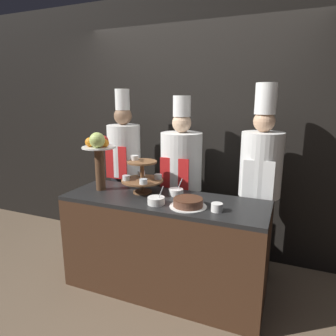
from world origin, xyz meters
TOP-DOWN VIEW (x-y plane):
  - ground_plane at (0.00, 0.00)m, footprint 14.00×14.00m
  - wall_back at (0.00, 1.21)m, footprint 10.00×0.06m
  - buffet_counter at (0.00, 0.31)m, footprint 1.78×0.61m
  - tiered_stand at (-0.25, 0.38)m, footprint 0.38×0.38m
  - fruit_pedestal at (-0.65, 0.30)m, footprint 0.31×0.31m
  - cake_round at (0.26, 0.19)m, footprint 0.30×0.30m
  - cup_white at (0.50, 0.19)m, footprint 0.09×0.09m
  - serving_bowl_near at (0.00, 0.15)m, footprint 0.14×0.14m
  - serving_bowl_far at (0.06, 0.43)m, footprint 0.13×0.13m
  - chef_left at (-0.69, 0.82)m, footprint 0.35×0.35m
  - chef_center_left at (-0.03, 0.82)m, footprint 0.41×0.41m
  - chef_center_right at (0.74, 0.82)m, footprint 0.38×0.38m

SIDE VIEW (x-z plane):
  - ground_plane at x=0.00m, z-range 0.00..0.00m
  - buffet_counter at x=0.00m, z-range 0.00..0.88m
  - serving_bowl_far at x=0.06m, z-range 0.83..0.99m
  - serving_bowl_near at x=0.00m, z-range 0.83..1.00m
  - cup_white at x=0.50m, z-range 0.88..0.95m
  - cake_round at x=0.26m, z-range 0.88..0.95m
  - chef_center_left at x=-0.03m, z-range 0.07..1.83m
  - chef_left at x=-0.69m, z-range 0.09..1.92m
  - chef_center_right at x=0.74m, z-range 0.07..1.94m
  - tiered_stand at x=-0.25m, z-range 0.87..1.21m
  - fruit_pedestal at x=-0.65m, z-range 0.98..1.54m
  - wall_back at x=0.00m, z-range 0.00..2.80m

